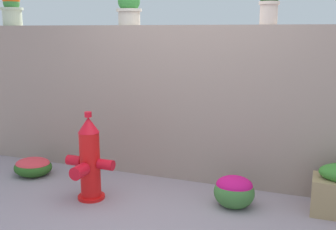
{
  "coord_description": "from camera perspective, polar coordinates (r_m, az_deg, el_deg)",
  "views": [
    {
      "loc": [
        1.29,
        -3.11,
        1.64
      ],
      "look_at": [
        -0.23,
        0.88,
        0.74
      ],
      "focal_mm": 43.41,
      "sensor_mm": 36.0,
      "label": 1
    }
  ],
  "objects": [
    {
      "name": "ground_plane",
      "position": [
        3.75,
        -1.55,
        -14.06
      ],
      "size": [
        24.0,
        24.0,
        0.0
      ],
      "primitive_type": "plane",
      "color": "gray"
    },
    {
      "name": "stone_wall",
      "position": [
        4.46,
        3.68,
        1.58
      ],
      "size": [
        5.54,
        0.28,
        1.69
      ],
      "primitive_type": "cube",
      "color": "gray",
      "rests_on": "ground"
    },
    {
      "name": "potted_plant_0",
      "position": [
        5.63,
        -21.08,
        13.71
      ],
      "size": [
        0.28,
        0.28,
        0.38
      ],
      "color": "beige",
      "rests_on": "stone_wall"
    },
    {
      "name": "potted_plant_1",
      "position": [
        4.67,
        -5.49,
        15.11
      ],
      "size": [
        0.28,
        0.28,
        0.39
      ],
      "color": "beige",
      "rests_on": "stone_wall"
    },
    {
      "name": "fire_hydrant",
      "position": [
        4.04,
        -11.0,
        -6.34
      ],
      "size": [
        0.51,
        0.4,
        0.88
      ],
      "color": "red",
      "rests_on": "ground"
    },
    {
      "name": "flower_bush_left",
      "position": [
        4.94,
        -18.43,
        -6.82
      ],
      "size": [
        0.44,
        0.4,
        0.21
      ],
      "color": "#2A591E",
      "rests_on": "ground"
    },
    {
      "name": "flower_bush_right",
      "position": [
        3.93,
        9.27,
        -10.37
      ],
      "size": [
        0.39,
        0.35,
        0.31
      ],
      "color": "#417738",
      "rests_on": "ground"
    }
  ]
}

